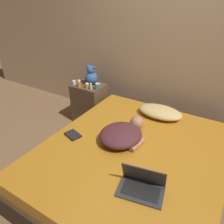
{
  "coord_description": "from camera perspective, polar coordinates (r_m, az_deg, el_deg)",
  "views": [
    {
      "loc": [
        0.71,
        -1.58,
        1.87
      ],
      "look_at": [
        -0.41,
        0.25,
        0.65
      ],
      "focal_mm": 35.0,
      "sensor_mm": 36.0,
      "label": 1
    }
  ],
  "objects": [
    {
      "name": "ground_plane",
      "position": [
        2.55,
        5.16,
        -17.73
      ],
      "size": [
        12.0,
        12.0,
        0.0
      ],
      "primitive_type": "plane",
      "color": "brown"
    },
    {
      "name": "wall_back",
      "position": [
        3.02,
        18.03,
        17.33
      ],
      "size": [
        8.0,
        0.06,
        2.6
      ],
      "color": "tan",
      "rests_on": "ground_plane"
    },
    {
      "name": "bed",
      "position": [
        2.38,
        5.41,
        -13.94
      ],
      "size": [
        1.76,
        2.02,
        0.47
      ],
      "color": "#2D2319",
      "rests_on": "ground_plane"
    },
    {
      "name": "nightstand",
      "position": [
        3.43,
        -5.91,
        2.3
      ],
      "size": [
        0.46,
        0.36,
        0.62
      ],
      "color": "brown",
      "rests_on": "ground_plane"
    },
    {
      "name": "pillow",
      "position": [
        2.78,
        12.45,
        0.03
      ],
      "size": [
        0.55,
        0.33,
        0.12
      ],
      "color": "tan",
      "rests_on": "bed"
    },
    {
      "name": "person_lying",
      "position": [
        2.29,
        2.87,
        -5.67
      ],
      "size": [
        0.48,
        0.64,
        0.16
      ],
      "rotation": [
        0.0,
        0.0,
        -0.13
      ],
      "color": "#4C2328",
      "rests_on": "bed"
    },
    {
      "name": "laptop",
      "position": [
        1.82,
        7.79,
        -18.42
      ],
      "size": [
        0.39,
        0.29,
        0.22
      ],
      "rotation": [
        0.0,
        0.0,
        0.19
      ],
      "color": "#333338",
      "rests_on": "bed"
    },
    {
      "name": "teddy_bear",
      "position": [
        3.28,
        -5.44,
        9.33
      ],
      "size": [
        0.19,
        0.19,
        0.29
      ],
      "color": "#335693",
      "rests_on": "nightstand"
    },
    {
      "name": "bottle_green",
      "position": [
        3.2,
        -3.41,
        6.98
      ],
      "size": [
        0.03,
        0.03,
        0.06
      ],
      "color": "#3D8E4C",
      "rests_on": "nightstand"
    },
    {
      "name": "bottle_orange",
      "position": [
        3.23,
        -8.6,
        7.36
      ],
      "size": [
        0.05,
        0.05,
        0.1
      ],
      "color": "orange",
      "rests_on": "nightstand"
    },
    {
      "name": "bottle_clear",
      "position": [
        3.33,
        -9.86,
        7.56
      ],
      "size": [
        0.06,
        0.06,
        0.07
      ],
      "color": "silver",
      "rests_on": "nightstand"
    },
    {
      "name": "bottle_amber",
      "position": [
        3.19,
        -6.49,
        6.87
      ],
      "size": [
        0.06,
        0.06,
        0.07
      ],
      "color": "gold",
      "rests_on": "nightstand"
    },
    {
      "name": "bottle_blue",
      "position": [
        3.13,
        -4.02,
        6.73
      ],
      "size": [
        0.04,
        0.04,
        0.09
      ],
      "color": "#3866B2",
      "rests_on": "nightstand"
    },
    {
      "name": "bottle_white",
      "position": [
        3.14,
        -5.52,
        6.7
      ],
      "size": [
        0.03,
        0.03,
        0.09
      ],
      "color": "white",
      "rests_on": "nightstand"
    },
    {
      "name": "book",
      "position": [
        2.42,
        -10.19,
        -5.9
      ],
      "size": [
        0.2,
        0.17,
        0.02
      ],
      "rotation": [
        0.0,
        0.0,
        -0.3
      ],
      "color": "black",
      "rests_on": "bed"
    }
  ]
}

